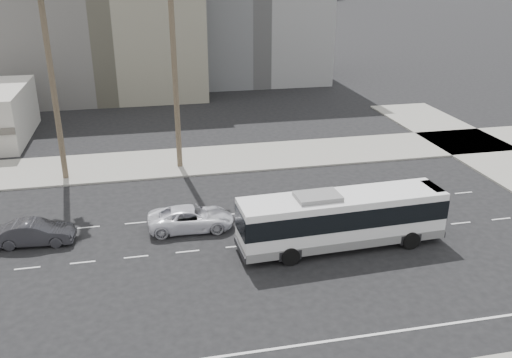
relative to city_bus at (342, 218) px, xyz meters
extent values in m
plane|color=black|center=(-3.14, 1.19, -1.88)|extent=(700.00, 700.00, 0.00)
cube|color=gray|center=(-3.14, 16.69, -1.80)|extent=(120.00, 7.00, 0.15)
cube|color=#66635D|center=(-15.14, 46.19, 7.12)|extent=(24.00, 18.00, 18.00)
cube|color=white|center=(0.00, 0.00, 0.04)|extent=(12.50, 3.27, 2.78)
cube|color=black|center=(0.00, 0.00, 0.42)|extent=(12.56, 3.34, 1.17)
cube|color=slate|center=(0.00, 0.00, -1.18)|extent=(12.52, 3.32, 0.53)
cube|color=slate|center=(-1.60, 0.00, 1.54)|extent=(2.64, 1.82, 0.32)
cube|color=#262628|center=(5.87, 0.00, 1.27)|extent=(0.73, 1.95, 0.32)
cylinder|color=black|center=(3.95, -1.37, -1.35)|extent=(1.07, 0.32, 1.07)
cylinder|color=black|center=(3.95, 1.37, -1.35)|extent=(1.07, 0.32, 1.07)
cylinder|color=black|center=(-3.63, -1.37, -1.35)|extent=(1.07, 0.32, 1.07)
cylinder|color=black|center=(-3.63, 1.37, -1.35)|extent=(1.07, 0.32, 1.07)
imported|color=white|center=(-8.62, 4.12, -1.12)|extent=(2.68, 5.53, 1.52)
imported|color=#2C2C31|center=(-18.07, 4.10, -1.13)|extent=(1.92, 4.67, 1.50)
cylinder|color=brown|center=(-8.44, 15.52, 6.54)|extent=(0.46, 0.46, 16.85)
cylinder|color=brown|center=(-17.51, 14.77, 5.70)|extent=(0.48, 0.48, 15.16)
camera|label=1|loc=(-10.98, -26.96, 14.06)|focal=37.60mm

